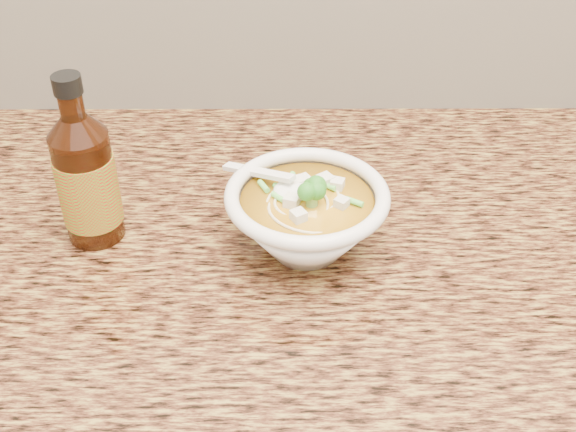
{
  "coord_description": "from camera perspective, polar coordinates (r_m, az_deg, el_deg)",
  "views": [
    {
      "loc": [
        -0.19,
        1.06,
        1.41
      ],
      "look_at": [
        -0.18,
        1.67,
        0.94
      ],
      "focal_mm": 45.0,
      "sensor_mm": 36.0,
      "label": 1
    }
  ],
  "objects": [
    {
      "name": "counter_slab",
      "position": [
        0.84,
        12.75,
        -3.16
      ],
      "size": [
        4.0,
        0.68,
        0.04
      ],
      "primitive_type": "cube",
      "color": "olive",
      "rests_on": "cabinet"
    },
    {
      "name": "soup_bowl",
      "position": [
        0.77,
        1.49,
        -0.24
      ],
      "size": [
        0.18,
        0.17,
        0.1
      ],
      "rotation": [
        0.0,
        0.0,
        -0.1
      ],
      "color": "white",
      "rests_on": "counter_slab"
    },
    {
      "name": "hot_sauce_bottle",
      "position": [
        0.8,
        -15.62,
        2.78
      ],
      "size": [
        0.08,
        0.08,
        0.2
      ],
      "rotation": [
        0.0,
        0.0,
        0.29
      ],
      "color": "#3C1808",
      "rests_on": "counter_slab"
    }
  ]
}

